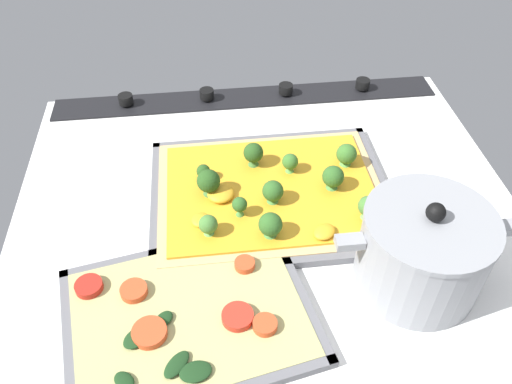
{
  "coord_description": "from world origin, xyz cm",
  "views": [
    {
      "loc": [
        8.54,
        54.02,
        57.38
      ],
      "look_at": [
        2.05,
        -0.21,
        5.45
      ],
      "focal_mm": 36.1,
      "sensor_mm": 36.0,
      "label": 1
    }
  ],
  "objects_px": {
    "baking_tray_back": "(189,317)",
    "veggie_pizza_back": "(187,315)",
    "baking_tray_front": "(271,196)",
    "broccoli_pizza": "(272,191)",
    "cooking_pot": "(422,251)"
  },
  "relations": [
    {
      "from": "broccoli_pizza",
      "to": "cooking_pot",
      "type": "distance_m",
      "value": 0.25
    },
    {
      "from": "baking_tray_front",
      "to": "broccoli_pizza",
      "type": "distance_m",
      "value": 0.02
    },
    {
      "from": "broccoli_pizza",
      "to": "veggie_pizza_back",
      "type": "bearing_deg",
      "value": 56.28
    },
    {
      "from": "broccoli_pizza",
      "to": "cooking_pot",
      "type": "height_order",
      "value": "cooking_pot"
    },
    {
      "from": "broccoli_pizza",
      "to": "veggie_pizza_back",
      "type": "distance_m",
      "value": 0.25
    },
    {
      "from": "broccoli_pizza",
      "to": "baking_tray_front",
      "type": "bearing_deg",
      "value": -82.34
    },
    {
      "from": "baking_tray_back",
      "to": "cooking_pot",
      "type": "relative_size",
      "value": 1.47
    },
    {
      "from": "veggie_pizza_back",
      "to": "broccoli_pizza",
      "type": "bearing_deg",
      "value": -123.72
    },
    {
      "from": "cooking_pot",
      "to": "baking_tray_back",
      "type": "bearing_deg",
      "value": 4.9
    },
    {
      "from": "baking_tray_front",
      "to": "baking_tray_back",
      "type": "distance_m",
      "value": 0.25
    },
    {
      "from": "baking_tray_back",
      "to": "veggie_pizza_back",
      "type": "bearing_deg",
      "value": 21.3
    },
    {
      "from": "baking_tray_front",
      "to": "cooking_pot",
      "type": "distance_m",
      "value": 0.26
    },
    {
      "from": "baking_tray_front",
      "to": "cooking_pot",
      "type": "bearing_deg",
      "value": 132.94
    },
    {
      "from": "baking_tray_front",
      "to": "broccoli_pizza",
      "type": "relative_size",
      "value": 1.07
    },
    {
      "from": "broccoli_pizza",
      "to": "veggie_pizza_back",
      "type": "xyz_separation_m",
      "value": [
        0.14,
        0.21,
        -0.01
      ]
    }
  ]
}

